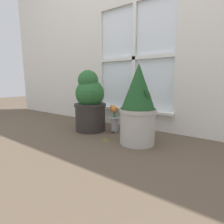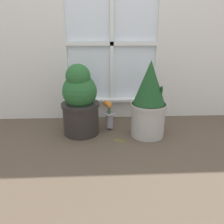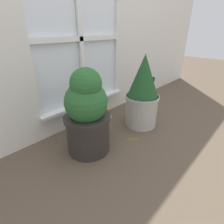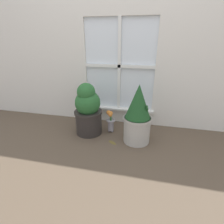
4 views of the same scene
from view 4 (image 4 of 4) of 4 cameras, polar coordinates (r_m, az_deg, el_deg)
name	(u,v)px [view 4 (image 4 of 4)]	position (r m, az deg, el deg)	size (l,w,h in m)	color
ground_plane	(108,145)	(1.91, -1.35, -10.69)	(10.00, 10.00, 0.00)	brown
wall_with_window	(120,17)	(2.20, 2.71, 28.60)	(4.40, 0.10, 2.50)	silver
potted_plant_left	(88,110)	(2.03, -7.84, 0.59)	(0.32, 0.32, 0.61)	#2D2826
potted_plant_right	(138,115)	(1.85, 8.39, -1.12)	(0.30, 0.30, 0.64)	#B7B2A8
flower_vase	(111,121)	(2.09, -0.49, -2.82)	(0.11, 0.11, 0.27)	#99939E
fallen_leaf	(112,142)	(1.94, 0.11, -9.86)	(0.11, 0.10, 0.01)	brown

